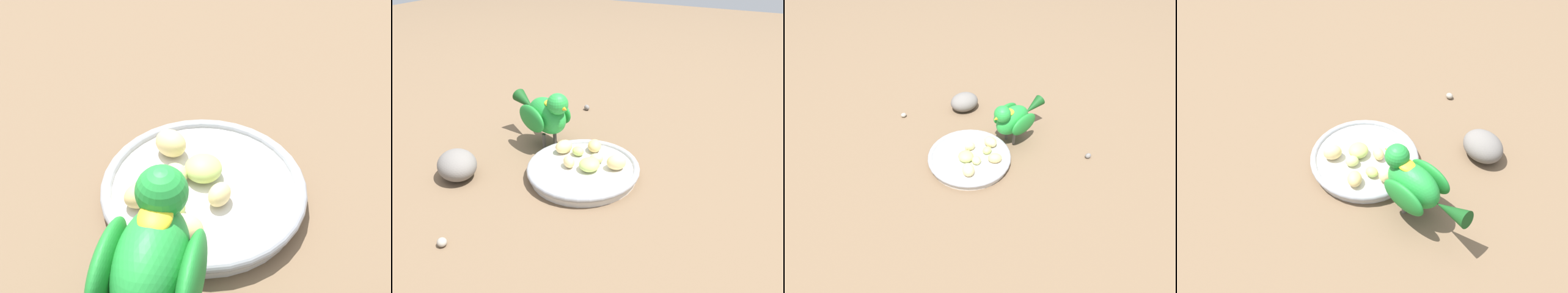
{
  "view_description": "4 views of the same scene",
  "coord_description": "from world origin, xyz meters",
  "views": [
    {
      "loc": [
        0.36,
        -0.07,
        0.42
      ],
      "look_at": [
        -0.04,
        0.01,
        0.05
      ],
      "focal_mm": 48.56,
      "sensor_mm": 36.0,
      "label": 1
    },
    {
      "loc": [
        -0.31,
        0.57,
        0.41
      ],
      "look_at": [
        -0.01,
        -0.01,
        0.05
      ],
      "focal_mm": 35.65,
      "sensor_mm": 36.0,
      "label": 2
    },
    {
      "loc": [
        -0.59,
        -0.27,
        0.63
      ],
      "look_at": [
        -0.0,
        -0.01,
        0.06
      ],
      "focal_mm": 31.7,
      "sensor_mm": 36.0,
      "label": 3
    },
    {
      "loc": [
        0.24,
        -0.54,
        0.67
      ],
      "look_at": [
        0.01,
        0.01,
        0.06
      ],
      "focal_mm": 41.41,
      "sensor_mm": 36.0,
      "label": 4
    }
  ],
  "objects": [
    {
      "name": "rock_large",
      "position": [
        0.2,
        0.13,
        0.03
      ],
      "size": [
        0.11,
        0.11,
        0.05
      ],
      "primitive_type": "ellipsoid",
      "rotation": [
        0.0,
        0.0,
        5.67
      ],
      "color": "slate",
      "rests_on": "ground_plane"
    },
    {
      "name": "apple_piece_4",
      "position": [
        -0.02,
        -0.01,
        0.03
      ],
      "size": [
        0.03,
        0.03,
        0.02
      ],
      "primitive_type": "ellipsoid",
      "rotation": [
        0.0,
        0.0,
        3.56
      ],
      "color": "#C6D17A",
      "rests_on": "feeding_bowl"
    },
    {
      "name": "apple_piece_2",
      "position": [
        0.05,
        -0.02,
        0.03
      ],
      "size": [
        0.04,
        0.05,
        0.03
      ],
      "primitive_type": "ellipsoid",
      "rotation": [
        0.0,
        0.0,
        1.21
      ],
      "color": "#E5C67F",
      "rests_on": "feeding_bowl"
    },
    {
      "name": "apple_piece_6",
      "position": [
        0.02,
        -0.02,
        0.03
      ],
      "size": [
        0.03,
        0.03,
        0.02
      ],
      "primitive_type": "ellipsoid",
      "rotation": [
        0.0,
        0.0,
        5.94
      ],
      "color": "#B2CC66",
      "rests_on": "feeding_bowl"
    },
    {
      "name": "parrot",
      "position": [
        0.12,
        -0.06,
        0.08
      ],
      "size": [
        0.18,
        0.12,
        0.13
      ],
      "rotation": [
        0.0,
        0.0,
        2.74
      ],
      "color": "#59544C",
      "rests_on": "ground_plane"
    },
    {
      "name": "apple_piece_0",
      "position": [
        -0.02,
        0.02,
        0.03
      ],
      "size": [
        0.04,
        0.04,
        0.02
      ],
      "primitive_type": "ellipsoid",
      "rotation": [
        0.0,
        0.0,
        4.64
      ],
      "color": "#B2CC66",
      "rests_on": "feeding_bowl"
    },
    {
      "name": "feeding_bowl",
      "position": [
        -0.01,
        0.01,
        0.01
      ],
      "size": [
        0.22,
        0.22,
        0.02
      ],
      "color": "beige",
      "rests_on": "ground_plane"
    },
    {
      "name": "ground_plane",
      "position": [
        0.0,
        0.0,
        0.0
      ],
      "size": [
        4.0,
        4.0,
        0.0
      ],
      "primitive_type": "plane",
      "color": "brown"
    },
    {
      "name": "apple_piece_3",
      "position": [
        -0.07,
        -0.01,
        0.03
      ],
      "size": [
        0.05,
        0.05,
        0.03
      ],
      "primitive_type": "ellipsoid",
      "rotation": [
        0.0,
        0.0,
        3.75
      ],
      "color": "#E5C67F",
      "rests_on": "feeding_bowl"
    },
    {
      "name": "apple_piece_1",
      "position": [
        0.02,
        0.02,
        0.03
      ],
      "size": [
        0.04,
        0.04,
        0.02
      ],
      "primitive_type": "ellipsoid",
      "rotation": [
        0.0,
        0.0,
        2.37
      ],
      "color": "#E5C67F",
      "rests_on": "feeding_bowl"
    },
    {
      "name": "pebble_1",
      "position": [
        0.09,
        0.28,
        0.01
      ],
      "size": [
        0.02,
        0.02,
        0.01
      ],
      "primitive_type": "ellipsoid",
      "rotation": [
        0.0,
        0.0,
        5.74
      ],
      "color": "gray",
      "rests_on": "ground_plane"
    },
    {
      "name": "apple_piece_5",
      "position": [
        -0.0,
        -0.05,
        0.03
      ],
      "size": [
        0.04,
        0.04,
        0.02
      ],
      "primitive_type": "ellipsoid",
      "rotation": [
        0.0,
        0.0,
        5.15
      ],
      "color": "tan",
      "rests_on": "feeding_bowl"
    }
  ]
}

